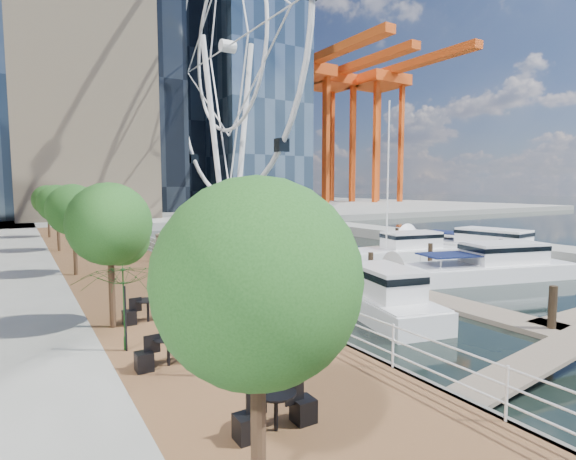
# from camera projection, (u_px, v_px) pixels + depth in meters

# --- Properties ---
(ground) EXTENTS (520.00, 520.00, 0.00)m
(ground) POSITION_uv_depth(u_px,v_px,m) (453.00, 332.00, 16.91)
(ground) COLOR black
(ground) RESTS_ON ground
(boardwalk) EXTENTS (6.00, 60.00, 1.00)m
(boardwalk) POSITION_uv_depth(u_px,v_px,m) (122.00, 276.00, 24.95)
(boardwalk) COLOR brown
(boardwalk) RESTS_ON ground
(seawall) EXTENTS (0.25, 60.00, 1.00)m
(seawall) POSITION_uv_depth(u_px,v_px,m) (175.00, 271.00, 26.50)
(seawall) COLOR #595954
(seawall) RESTS_ON ground
(land_far) EXTENTS (200.00, 114.00, 1.00)m
(land_far) POSITION_uv_depth(u_px,v_px,m) (85.00, 208.00, 103.56)
(land_far) COLOR gray
(land_far) RESTS_ON ground
(breakwater) EXTENTS (4.00, 60.00, 1.00)m
(breakwater) POSITION_uv_depth(u_px,v_px,m) (419.00, 237.00, 44.22)
(breakwater) COLOR gray
(breakwater) RESTS_ON ground
(pier) EXTENTS (14.00, 12.00, 1.00)m
(pier) POSITION_uv_depth(u_px,v_px,m) (230.00, 219.00, 68.31)
(pier) COLOR gray
(pier) RESTS_ON ground
(railing) EXTENTS (0.10, 60.00, 1.05)m
(railing) POSITION_uv_depth(u_px,v_px,m) (173.00, 254.00, 26.35)
(railing) COLOR white
(railing) RESTS_ON boardwalk
(floating_docks) EXTENTS (16.00, 34.00, 2.60)m
(floating_docks) POSITION_uv_depth(u_px,v_px,m) (407.00, 263.00, 29.47)
(floating_docks) COLOR #6D6051
(floating_docks) RESTS_ON ground
(ferris_wheel) EXTENTS (5.80, 45.60, 47.80)m
(ferris_wheel) POSITION_uv_depth(u_px,v_px,m) (228.00, 47.00, 65.87)
(ferris_wheel) COLOR white
(ferris_wheel) RESTS_ON ground
(port_cranes) EXTENTS (40.00, 52.00, 38.00)m
(port_cranes) POSITION_uv_depth(u_px,v_px,m) (337.00, 137.00, 131.35)
(port_cranes) COLOR #D84C14
(port_cranes) RESTS_ON ground
(street_trees) EXTENTS (2.60, 42.60, 4.60)m
(street_trees) POSITION_uv_depth(u_px,v_px,m) (73.00, 210.00, 22.49)
(street_trees) COLOR #3F2B1C
(street_trees) RESTS_ON ground
(cafe_tables) EXTENTS (2.50, 13.70, 0.74)m
(cafe_tables) POSITION_uv_depth(u_px,v_px,m) (214.00, 377.00, 9.69)
(cafe_tables) COLOR black
(cafe_tables) RESTS_ON ground
(yacht_foreground) EXTENTS (12.36, 6.28, 2.15)m
(yacht_foreground) POSITION_uv_depth(u_px,v_px,m) (484.00, 279.00, 26.62)
(yacht_foreground) COLOR white
(yacht_foreground) RESTS_ON ground
(pedestrian_near) EXTENTS (0.74, 0.61, 1.75)m
(pedestrian_near) POSITION_uv_depth(u_px,v_px,m) (226.00, 286.00, 16.23)
(pedestrian_near) COLOR #474E5F
(pedestrian_near) RESTS_ON boardwalk
(pedestrian_mid) EXTENTS (0.69, 0.87, 1.71)m
(pedestrian_mid) POSITION_uv_depth(u_px,v_px,m) (158.00, 247.00, 26.73)
(pedestrian_mid) COLOR #88735E
(pedestrian_mid) RESTS_ON boardwalk
(pedestrian_far) EXTENTS (1.04, 0.44, 1.77)m
(pedestrian_far) POSITION_uv_depth(u_px,v_px,m) (91.00, 232.00, 35.49)
(pedestrian_far) COLOR #30363C
(pedestrian_far) RESTS_ON boardwalk
(moored_yachts) EXTENTS (25.65, 36.23, 11.50)m
(moored_yachts) POSITION_uv_depth(u_px,v_px,m) (390.00, 263.00, 32.22)
(moored_yachts) COLOR white
(moored_yachts) RESTS_ON ground
(cafe_seating) EXTENTS (5.04, 14.95, 2.65)m
(cafe_seating) POSITION_uv_depth(u_px,v_px,m) (229.00, 353.00, 8.70)
(cafe_seating) COLOR #0E341F
(cafe_seating) RESTS_ON ground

